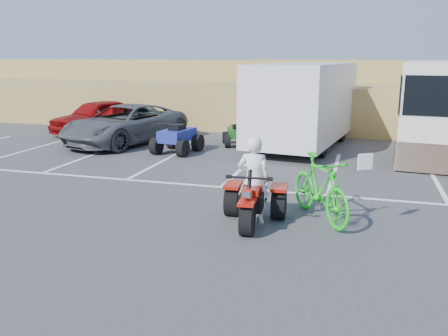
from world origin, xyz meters
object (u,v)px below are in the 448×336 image
(quad_atv_blue, at_px, (178,153))
(grey_pickup, at_px, (125,124))
(rider, at_px, (254,180))
(green_dirt_bike, at_px, (320,188))
(cargo_trailer, at_px, (304,102))
(rv_motorhome, at_px, (437,112))
(red_car, at_px, (97,116))
(red_trike_atv, at_px, (252,225))
(quad_atv_green, at_px, (237,145))

(quad_atv_blue, bearing_deg, grey_pickup, 163.81)
(rider, xyz_separation_m, green_dirt_bike, (1.26, 0.55, -0.22))
(cargo_trailer, relative_size, rv_motorhome, 0.78)
(red_car, relative_size, cargo_trailer, 0.63)
(red_car, bearing_deg, rider, -26.53)
(green_dirt_bike, relative_size, cargo_trailer, 0.33)
(grey_pickup, distance_m, red_car, 3.13)
(green_dirt_bike, xyz_separation_m, quad_atv_blue, (-5.38, 5.69, -0.67))
(cargo_trailer, distance_m, quad_atv_blue, 4.99)
(green_dirt_bike, relative_size, rv_motorhome, 0.26)
(red_trike_atv, relative_size, rv_motorhome, 0.20)
(rider, xyz_separation_m, quad_atv_green, (-2.48, 8.17, -0.89))
(red_trike_atv, height_order, cargo_trailer, cargo_trailer)
(quad_atv_green, bearing_deg, quad_atv_blue, -151.55)
(red_car, distance_m, quad_atv_blue, 5.95)
(rider, bearing_deg, grey_pickup, -51.93)
(grey_pickup, bearing_deg, quad_atv_green, 26.23)
(cargo_trailer, relative_size, quad_atv_blue, 4.00)
(green_dirt_bike, bearing_deg, quad_atv_blue, 99.68)
(rv_motorhome, distance_m, quad_atv_blue, 9.37)
(red_trike_atv, distance_m, red_car, 13.21)
(grey_pickup, relative_size, cargo_trailer, 0.78)
(green_dirt_bike, xyz_separation_m, cargo_trailer, (-1.33, 8.10, 0.97))
(green_dirt_bike, bearing_deg, red_car, 105.93)
(red_trike_atv, xyz_separation_m, rv_motorhome, (4.57, 9.62, 1.34))
(cargo_trailer, distance_m, rv_motorhome, 4.73)
(rider, distance_m, rv_motorhome, 10.52)
(red_trike_atv, height_order, quad_atv_blue, red_trike_atv)
(red_car, height_order, cargo_trailer, cargo_trailer)
(red_trike_atv, bearing_deg, quad_atv_green, 102.39)
(grey_pickup, distance_m, quad_atv_green, 4.37)
(red_trike_atv, xyz_separation_m, red_car, (-9.13, 9.51, 0.73))
(rider, xyz_separation_m, quad_atv_blue, (-4.12, 6.23, -0.89))
(red_trike_atv, distance_m, rv_motorhome, 10.73)
(red_trike_atv, xyz_separation_m, green_dirt_bike, (1.25, 0.70, 0.67))
(red_car, relative_size, quad_atv_green, 3.19)
(quad_atv_green, bearing_deg, cargo_trailer, -10.27)
(grey_pickup, bearing_deg, red_car, 155.78)
(cargo_trailer, xyz_separation_m, rv_motorhome, (4.65, 0.82, -0.30))
(rv_motorhome, relative_size, quad_atv_green, 6.57)
(red_car, bearing_deg, quad_atv_blue, -12.81)
(red_car, bearing_deg, red_trike_atv, -26.95)
(green_dirt_bike, distance_m, quad_atv_blue, 7.86)
(quad_atv_blue, distance_m, quad_atv_green, 2.54)
(red_trike_atv, relative_size, red_car, 0.40)
(cargo_trailer, bearing_deg, red_trike_atv, -81.19)
(rv_motorhome, distance_m, quad_atv_green, 7.30)
(red_car, distance_m, cargo_trailer, 9.13)
(rv_motorhome, bearing_deg, grey_pickup, -162.59)
(red_trike_atv, relative_size, quad_atv_blue, 1.01)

